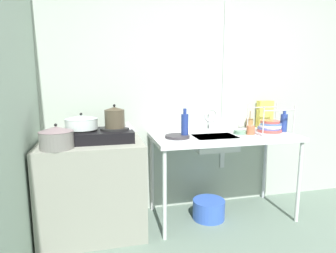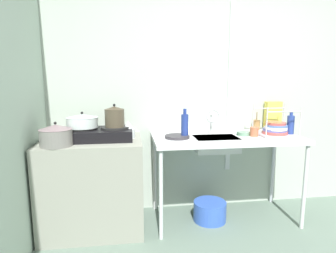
{
  "view_description": "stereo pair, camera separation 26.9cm",
  "coord_description": "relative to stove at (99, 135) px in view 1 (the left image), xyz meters",
  "views": [
    {
      "loc": [
        -1.31,
        -1.1,
        1.42
      ],
      "look_at": [
        -0.68,
        1.48,
        0.96
      ],
      "focal_mm": 30.71,
      "sensor_mm": 36.0,
      "label": 1
    },
    {
      "loc": [
        -1.04,
        -1.15,
        1.42
      ],
      "look_at": [
        -0.68,
        1.48,
        0.96
      ],
      "focal_mm": 30.71,
      "sensor_mm": 36.0,
      "label": 2
    }
  ],
  "objects": [
    {
      "name": "frying_pan",
      "position": [
        0.72,
        -0.04,
        -0.04
      ],
      "size": [
        0.23,
        0.23,
        0.03
      ],
      "primitive_type": "cylinder",
      "color": "#332F34",
      "rests_on": "counter_sink"
    },
    {
      "name": "pot_beside_stove",
      "position": [
        -0.33,
        -0.21,
        0.04
      ],
      "size": [
        0.27,
        0.27,
        0.2
      ],
      "color": "slate",
      "rests_on": "counter_concrete"
    },
    {
      "name": "cereal_box",
      "position": [
        1.83,
        0.28,
        0.1
      ],
      "size": [
        0.18,
        0.08,
        0.3
      ],
      "primitive_type": "cube",
      "rotation": [
        0.0,
        0.0,
        0.05
      ],
      "color": "#DCCF4E",
      "rests_on": "counter_sink"
    },
    {
      "name": "faucet",
      "position": [
        1.09,
        0.07,
        0.12
      ],
      "size": [
        0.14,
        0.08,
        0.26
      ],
      "color": "silver",
      "rests_on": "counter_sink"
    },
    {
      "name": "counter_concrete",
      "position": [
        -0.07,
        0.0,
        -0.48
      ],
      "size": [
        0.9,
        0.67,
        0.86
      ],
      "primitive_type": "cube",
      "color": "gray",
      "rests_on": "ground"
    },
    {
      "name": "bottle_by_sink",
      "position": [
        0.79,
        -0.04,
        0.06
      ],
      "size": [
        0.07,
        0.07,
        0.27
      ],
      "color": "navy",
      "rests_on": "counter_sink"
    },
    {
      "name": "bucket_on_floor",
      "position": [
        1.05,
        -0.03,
        -0.81
      ],
      "size": [
        0.32,
        0.32,
        0.19
      ],
      "primitive_type": "cylinder",
      "color": "blue",
      "rests_on": "ground"
    },
    {
      "name": "stove",
      "position": [
        0.0,
        0.0,
        0.0
      ],
      "size": [
        0.6,
        0.38,
        0.12
      ],
      "color": "black",
      "rests_on": "counter_concrete"
    },
    {
      "name": "percolator",
      "position": [
        0.27,
        0.02,
        0.03
      ],
      "size": [
        0.12,
        0.12,
        0.16
      ],
      "color": "#B9BFC2",
      "rests_on": "counter_concrete"
    },
    {
      "name": "cup_by_rack",
      "position": [
        1.47,
        -0.05,
        -0.01
      ],
      "size": [
        0.08,
        0.08,
        0.09
      ],
      "primitive_type": "cylinder",
      "color": "#B35C3E",
      "rests_on": "counter_sink"
    },
    {
      "name": "sink_basin",
      "position": [
        1.09,
        -0.05,
        -0.12
      ],
      "size": [
        0.41,
        0.29,
        0.13
      ],
      "primitive_type": "cube",
      "color": "silver",
      "rests_on": "counter_sink"
    },
    {
      "name": "wall_metal_strip",
      "position": [
        1.35,
        0.33,
        0.57
      ],
      "size": [
        0.05,
        0.01,
        2.15
      ],
      "primitive_type": "cube",
      "color": "silver"
    },
    {
      "name": "pot_on_left_burner",
      "position": [
        -0.14,
        0.0,
        0.12
      ],
      "size": [
        0.28,
        0.28,
        0.14
      ],
      "color": "silver",
      "rests_on": "stove"
    },
    {
      "name": "dish_rack",
      "position": [
        1.7,
        -0.02,
        0.01
      ],
      "size": [
        0.35,
        0.32,
        0.29
      ],
      "color": "#BBB6B7",
      "rests_on": "counter_sink"
    },
    {
      "name": "bottle_by_rack",
      "position": [
        1.84,
        -0.05,
        0.05
      ],
      "size": [
        0.07,
        0.07,
        0.23
      ],
      "color": "navy",
      "rests_on": "counter_sink"
    },
    {
      "name": "small_bowl_on_drainboard",
      "position": [
        1.38,
        -0.0,
        -0.04
      ],
      "size": [
        0.13,
        0.13,
        0.04
      ],
      "primitive_type": "cylinder",
      "color": "slate",
      "rests_on": "counter_sink"
    },
    {
      "name": "pot_on_right_burner",
      "position": [
        0.14,
        0.0,
        0.16
      ],
      "size": [
        0.18,
        0.18,
        0.21
      ],
      "color": "#473E2F",
      "rests_on": "stove"
    },
    {
      "name": "counter_sink",
      "position": [
        1.2,
        0.0,
        -0.12
      ],
      "size": [
        1.43,
        0.67,
        0.86
      ],
      "color": "silver",
      "rests_on": "ground"
    },
    {
      "name": "utensil_jar",
      "position": [
        1.64,
        0.28,
        0.0
      ],
      "size": [
        0.07,
        0.07,
        0.2
      ],
      "color": "#9D7240",
      "rests_on": "counter_sink"
    },
    {
      "name": "wall_back",
      "position": [
        1.32,
        0.39,
        0.43
      ],
      "size": [
        4.52,
        0.1,
        2.68
      ],
      "primitive_type": "cube",
      "color": "#ABB7A9",
      "rests_on": "ground"
    }
  ]
}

